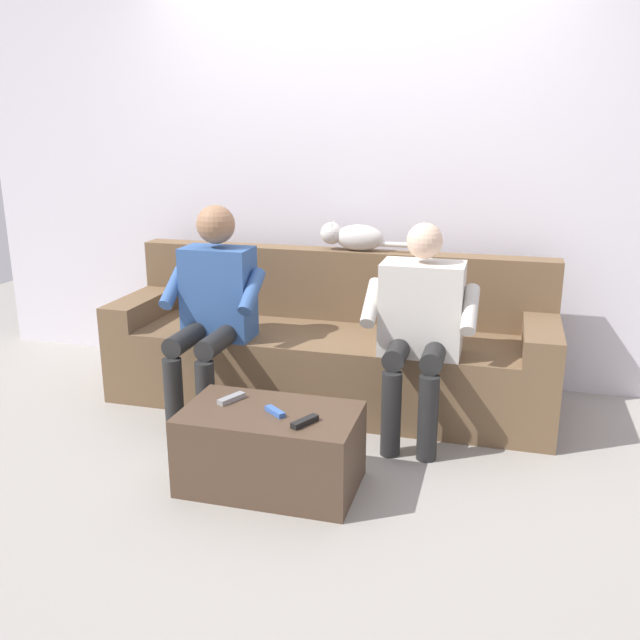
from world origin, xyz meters
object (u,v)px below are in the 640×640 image
person_left_seated (420,319)px  remote_black (305,422)px  couch (330,351)px  cat_on_backrest (352,236)px  coffee_table (271,448)px  person_right_seated (213,302)px  remote_blue (275,412)px  remote_gray (231,399)px

person_left_seated → remote_black: size_ratio=7.92×
person_left_seated → remote_black: (0.37, 0.81, -0.26)m
couch → cat_on_backrest: cat_on_backrest is taller
couch → coffee_table: couch is taller
coffee_table → person_right_seated: person_right_seated is taller
person_right_seated → person_left_seated: bearing=-177.9°
person_right_seated → cat_on_backrest: size_ratio=2.20×
person_right_seated → couch: bearing=-145.4°
coffee_table → person_left_seated: (-0.56, -0.72, 0.45)m
person_left_seated → remote_blue: 0.94m
person_left_seated → person_right_seated: person_right_seated is taller
couch → coffee_table: 1.07m
coffee_table → remote_black: bearing=154.1°
person_left_seated → remote_black: person_left_seated is taller
coffee_table → remote_black: 0.29m
couch → remote_blue: (-0.03, 1.08, 0.08)m
cat_on_backrest → remote_black: bearing=94.9°
remote_blue → remote_gray: (0.24, -0.08, 0.00)m
person_left_seated → cat_on_backrest: size_ratio=2.10×
couch → cat_on_backrest: size_ratio=4.77×
person_left_seated → remote_black: 0.93m
person_right_seated → remote_blue: (-0.59, 0.70, -0.28)m
cat_on_backrest → person_left_seated: bearing=129.8°
coffee_table → cat_on_backrest: size_ratio=1.47×
remote_blue → remote_gray: 0.25m
person_right_seated → remote_blue: person_right_seated is taller
cat_on_backrest → remote_blue: bearing=88.5°
couch → remote_blue: couch is taller
person_left_seated → remote_blue: (0.53, 0.74, -0.26)m
remote_blue → person_right_seated: bearing=-11.3°
remote_black → remote_blue: (0.16, -0.07, -0.00)m
couch → remote_gray: size_ratio=17.68×
coffee_table → cat_on_backrest: 1.51m
couch → coffee_table: size_ratio=3.25×
person_right_seated → remote_black: bearing=134.2°
couch → cat_on_backrest: 0.69m
cat_on_backrest → couch: bearing=74.8°
person_right_seated → remote_black: person_right_seated is taller
couch → remote_gray: 1.02m
remote_black → remote_gray: same height
couch → person_right_seated: bearing=34.6°
coffee_table → person_right_seated: size_ratio=0.67×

